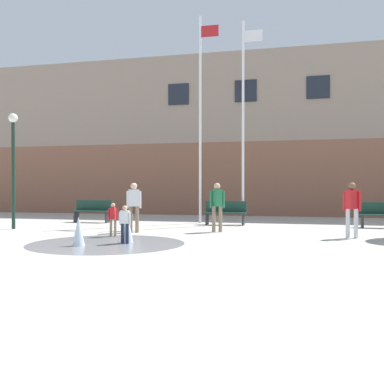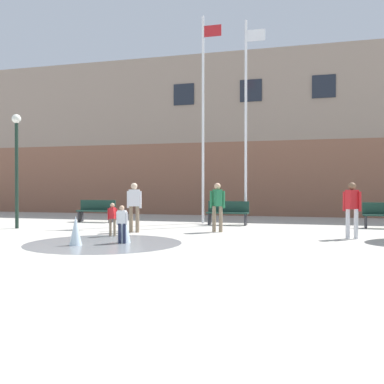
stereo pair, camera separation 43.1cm
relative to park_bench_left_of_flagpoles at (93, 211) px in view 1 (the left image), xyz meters
The scene contains 14 objects.
ground_plane 12.61m from the park_bench_left_of_flagpoles, 63.48° to the right, with size 100.00×100.00×0.00m, color #B2ADA3.
library_building 10.92m from the park_bench_left_of_flagpoles, 56.79° to the left, with size 36.00×6.05×8.34m.
splash_fountain 7.26m from the park_bench_left_of_flagpoles, 60.81° to the right, with size 4.03×4.03×0.90m.
park_bench_left_of_flagpoles is the anchor object (origin of this frame).
park_bench_center 5.53m from the park_bench_left_of_flagpoles, ahead, with size 1.60×0.44×0.91m.
park_bench_under_right_flagpole 11.19m from the park_bench_left_of_flagpoles, ahead, with size 1.60×0.44×0.91m.
teen_by_trashcan 10.39m from the park_bench_left_of_flagpoles, 19.66° to the right, with size 0.50×0.38×1.59m.
child_running 5.58m from the park_bench_left_of_flagpoles, 57.63° to the right, with size 0.31×0.22×0.99m.
adult_watching 6.32m from the park_bench_left_of_flagpoles, 24.94° to the right, with size 0.50×0.39×1.59m.
child_in_fountain 7.37m from the park_bench_left_of_flagpoles, 57.39° to the right, with size 0.31×0.14×0.99m.
adult_in_red 4.72m from the park_bench_left_of_flagpoles, 47.75° to the right, with size 0.50×0.30×1.59m.
flagpole_left 5.95m from the park_bench_left_of_flagpoles, ahead, with size 0.80×0.10×8.31m.
flagpole_right 7.24m from the park_bench_left_of_flagpoles, ahead, with size 0.80×0.10×7.98m.
lamp_post_left_lane 4.17m from the park_bench_left_of_flagpoles, 112.31° to the right, with size 0.32×0.32×4.01m.
Camera 1 is at (2.77, -5.69, 1.47)m, focal length 42.00 mm.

